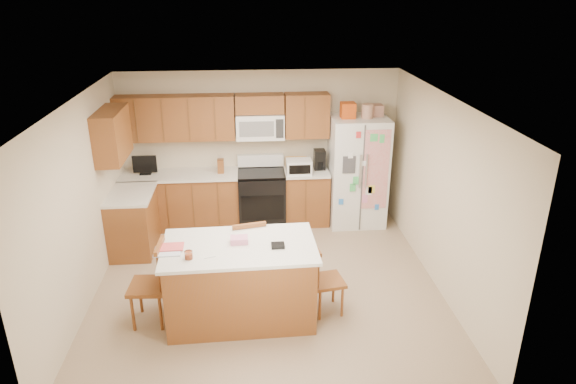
{
  "coord_description": "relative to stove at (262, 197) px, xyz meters",
  "views": [
    {
      "loc": [
        -0.21,
        -5.91,
        3.76
      ],
      "look_at": [
        0.3,
        0.35,
        1.2
      ],
      "focal_mm": 32.0,
      "sensor_mm": 36.0,
      "label": 1
    }
  ],
  "objects": [
    {
      "name": "windsor_chair_right",
      "position": [
        0.68,
        -2.58,
        -0.04
      ],
      "size": [
        0.44,
        0.45,
        0.92
      ],
      "color": "brown",
      "rests_on": "ground"
    },
    {
      "name": "stove",
      "position": [
        0.0,
        0.0,
        0.0
      ],
      "size": [
        0.76,
        0.65,
        1.13
      ],
      "color": "black",
      "rests_on": "ground"
    },
    {
      "name": "island",
      "position": [
        -0.34,
        -2.6,
        0.01
      ],
      "size": [
        1.85,
        1.07,
        1.06
      ],
      "color": "brown",
      "rests_on": "ground"
    },
    {
      "name": "windsor_chair_back",
      "position": [
        -0.25,
        -2.01,
        0.01
      ],
      "size": [
        0.52,
        0.5,
        1.03
      ],
      "color": "brown",
      "rests_on": "ground"
    },
    {
      "name": "cabinetry",
      "position": [
        -0.98,
        -0.15,
        0.44
      ],
      "size": [
        3.36,
        1.56,
        2.15
      ],
      "color": "brown",
      "rests_on": "ground"
    },
    {
      "name": "ground",
      "position": [
        0.0,
        -1.94,
        -0.47
      ],
      "size": [
        4.5,
        4.5,
        0.0
      ],
      "primitive_type": "plane",
      "color": "#8D7B59",
      "rests_on": "ground"
    },
    {
      "name": "room_shell",
      "position": [
        0.0,
        -1.94,
        0.97
      ],
      "size": [
        4.6,
        4.6,
        2.52
      ],
      "color": "beige",
      "rests_on": "ground"
    },
    {
      "name": "refrigerator",
      "position": [
        1.57,
        -0.06,
        0.45
      ],
      "size": [
        0.9,
        0.79,
        2.04
      ],
      "color": "white",
      "rests_on": "ground"
    },
    {
      "name": "windsor_chair_left",
      "position": [
        -1.39,
        -2.61,
        0.02
      ],
      "size": [
        0.45,
        0.47,
        1.04
      ],
      "color": "brown",
      "rests_on": "ground"
    }
  ]
}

